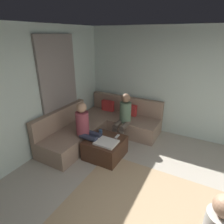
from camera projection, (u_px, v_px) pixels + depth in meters
name	position (u px, v px, depth m)	size (l,w,h in m)	color
wall_back	(199.00, 86.00, 4.42)	(6.00, 0.12, 2.70)	silver
wall_left	(4.00, 104.00, 3.33)	(0.12, 6.00, 2.70)	silver
curtain_panel	(60.00, 92.00, 4.37)	(0.06, 1.10, 2.50)	gray
area_rug	(148.00, 219.00, 2.72)	(2.60, 2.20, 0.01)	tan
sectional_couch	(101.00, 126.00, 4.89)	(2.10, 2.55, 0.87)	#9E7F6B
ottoman	(105.00, 148.00, 4.07)	(0.76, 0.76, 0.42)	#4C2D1E
folded_blanket	(106.00, 142.00, 3.84)	(0.44, 0.36, 0.04)	white
coffee_mug	(101.00, 131.00, 4.21)	(0.08, 0.08, 0.10)	#334C72
game_remote	(117.00, 136.00, 4.08)	(0.05, 0.15, 0.02)	white
person_on_couch_back	(124.00, 116.00, 4.52)	(0.30, 0.60, 1.20)	brown
person_on_couch_side	(86.00, 127.00, 3.99)	(0.60, 0.30, 1.20)	#2D3347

